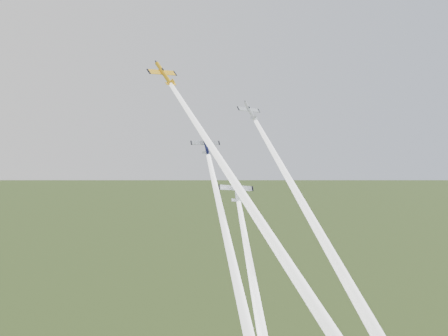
% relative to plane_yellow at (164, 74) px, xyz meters
% --- Properties ---
extents(plane_yellow, '(10.76, 9.53, 7.63)m').
position_rel_plane_yellow_xyz_m(plane_yellow, '(0.00, 0.00, 0.00)').
color(plane_yellow, yellow).
extents(smoke_trail_yellow, '(21.31, 46.12, 55.48)m').
position_rel_plane_yellow_xyz_m(smoke_trail_yellow, '(9.73, -23.46, -29.22)').
color(smoke_trail_yellow, white).
extents(plane_navy, '(7.67, 6.37, 5.83)m').
position_rel_plane_yellow_xyz_m(plane_navy, '(6.38, -8.37, -15.79)').
color(plane_navy, black).
extents(smoke_trail_navy, '(12.06, 47.14, 54.04)m').
position_rel_plane_yellow_xyz_m(smoke_trail_navy, '(1.54, -32.67, -44.30)').
color(smoke_trail_navy, white).
extents(plane_silver_right, '(7.06, 6.16, 6.08)m').
position_rel_plane_yellow_xyz_m(plane_silver_right, '(18.80, -6.58, -8.25)').
color(plane_silver_right, silver).
extents(smoke_trail_silver_right, '(9.89, 42.59, 48.53)m').
position_rel_plane_yellow_xyz_m(smoke_trail_silver_right, '(22.51, -28.65, -34.00)').
color(smoke_trail_silver_right, white).
extents(plane_silver_low, '(9.39, 7.78, 7.08)m').
position_rel_plane_yellow_xyz_m(plane_silver_low, '(9.98, -15.78, -25.37)').
color(plane_silver_low, silver).
extents(smoke_trail_silver_low, '(13.86, 38.22, 44.31)m').
position_rel_plane_yellow_xyz_m(smoke_trail_silver_low, '(4.13, -35.47, -49.01)').
color(smoke_trail_silver_low, white).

